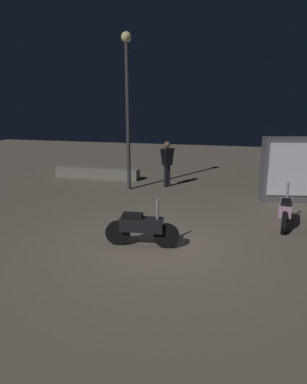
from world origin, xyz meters
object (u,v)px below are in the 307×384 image
(motorcycle_black_foreground, at_px, (141,228))
(streetlamp_near, at_px, (127,94))
(person_rider_beside, at_px, (167,160))
(kiosk_billboard, at_px, (287,170))
(motorcycle_pink_parked_left, at_px, (285,210))

(motorcycle_black_foreground, height_order, streetlamp_near, streetlamp_near)
(person_rider_beside, xyz_separation_m, kiosk_billboard, (4.19, -0.95, -0.00))
(motorcycle_black_foreground, bearing_deg, person_rider_beside, 90.86)
(motorcycle_black_foreground, bearing_deg, streetlamp_near, 105.95)
(streetlamp_near, bearing_deg, motorcycle_black_foreground, -67.75)
(person_rider_beside, bearing_deg, motorcycle_black_foreground, -41.99)
(motorcycle_black_foreground, relative_size, kiosk_billboard, 0.79)
(person_rider_beside, bearing_deg, streetlamp_near, -108.13)
(motorcycle_black_foreground, xyz_separation_m, motorcycle_pink_parked_left, (3.22, 2.17, 0.00))
(person_rider_beside, distance_m, kiosk_billboard, 4.30)
(motorcycle_black_foreground, bearing_deg, kiosk_billboard, 47.19)
(person_rider_beside, relative_size, kiosk_billboard, 0.83)
(motorcycle_pink_parked_left, height_order, person_rider_beside, person_rider_beside)
(motorcycle_black_foreground, relative_size, motorcycle_pink_parked_left, 1.00)
(person_rider_beside, relative_size, streetlamp_near, 0.32)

